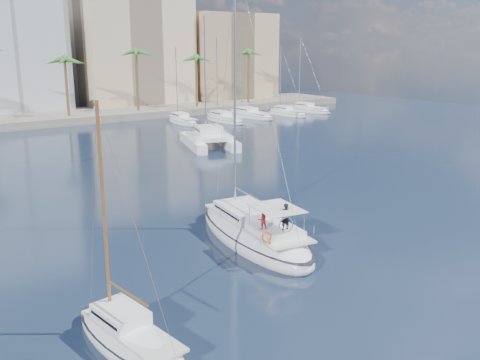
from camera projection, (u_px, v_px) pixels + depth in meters
ground at (257, 234)px, 35.23m from camera, size 160.00×160.00×0.00m
quay at (27, 119)px, 83.77m from camera, size 120.00×14.00×1.20m
building_beige at (132, 55)px, 100.69m from camera, size 20.00×14.00×20.00m
building_tan_right at (227, 59)px, 110.32m from camera, size 18.00×12.00×18.00m
palm_centre at (27, 57)px, 78.17m from camera, size 3.60×3.60×12.30m
palm_right at (223, 54)px, 96.83m from camera, size 3.60×3.60×12.30m
main_sloop at (254, 233)px, 33.84m from camera, size 5.63×13.01×18.69m
small_sloop at (130, 339)px, 21.95m from camera, size 3.40×7.70×10.69m
catamaran at (209, 137)px, 64.94m from camera, size 8.10×11.49×15.38m
seagull at (264, 225)px, 36.03m from camera, size 1.06×0.46×0.20m
moored_yacht_a at (183, 123)px, 83.72m from camera, size 3.37×9.52×11.90m
moored_yacht_b at (224, 122)px, 85.69m from camera, size 3.32×10.83×13.72m
moored_yacht_c at (250, 117)px, 90.86m from camera, size 3.98×12.33×15.54m
moored_yacht_d at (287, 116)px, 92.83m from camera, size 3.52×9.55×11.90m
moored_yacht_e at (308, 112)px, 97.99m from camera, size 4.61×11.11×13.72m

